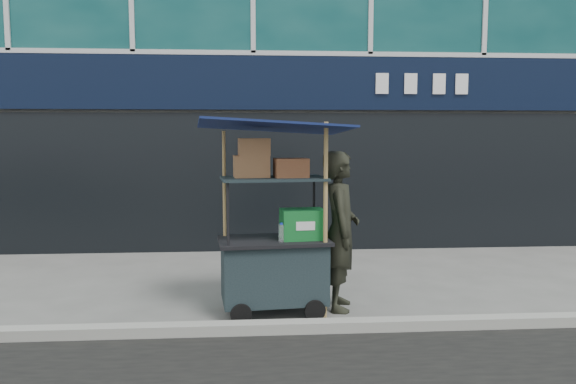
{
  "coord_description": "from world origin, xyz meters",
  "views": [
    {
      "loc": [
        -0.11,
        -5.79,
        2.05
      ],
      "look_at": [
        0.39,
        1.2,
        1.32
      ],
      "focal_mm": 35.0,
      "sensor_mm": 36.0,
      "label": 1
    }
  ],
  "objects": [
    {
      "name": "curb",
      "position": [
        0.0,
        -0.2,
        0.06
      ],
      "size": [
        80.0,
        0.18,
        0.12
      ],
      "primitive_type": "cube",
      "color": "#989990",
      "rests_on": "ground"
    },
    {
      "name": "vendor_man",
      "position": [
        0.96,
        0.58,
        0.92
      ],
      "size": [
        0.53,
        0.73,
        1.85
      ],
      "primitive_type": "imported",
      "rotation": [
        0.0,
        0.0,
        1.43
      ],
      "color": "black",
      "rests_on": "ground"
    },
    {
      "name": "ground",
      "position": [
        0.0,
        0.0,
        0.0
      ],
      "size": [
        80.0,
        80.0,
        0.0
      ],
      "primitive_type": "plane",
      "color": "#605F5B",
      "rests_on": "ground"
    },
    {
      "name": "vendor_cart",
      "position": [
        0.19,
        0.46,
        0.78
      ],
      "size": [
        1.76,
        1.32,
        2.22
      ],
      "rotation": [
        0.0,
        0.0,
        0.1
      ],
      "color": "black",
      "rests_on": "ground"
    }
  ]
}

